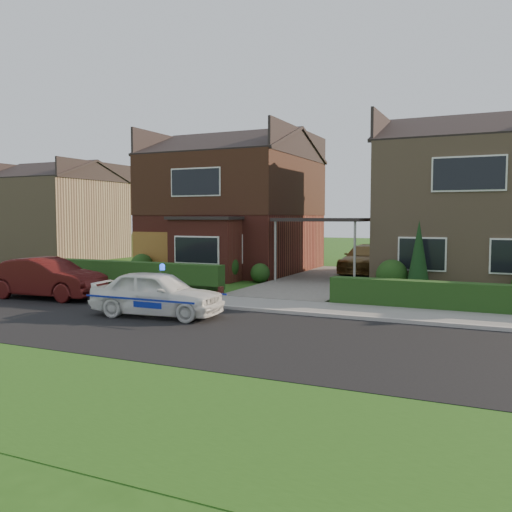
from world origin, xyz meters
The scene contains 25 objects.
ground centered at (0.00, 0.00, 0.00)m, with size 120.00×120.00×0.00m, color #234E15.
road centered at (0.00, 0.00, 0.00)m, with size 60.00×6.00×0.02m, color black.
kerb centered at (0.00, 3.05, 0.06)m, with size 60.00×0.16×0.12m, color #9E9993.
sidewalk centered at (0.00, 4.10, 0.05)m, with size 60.00×2.00×0.10m, color slate.
grass_verge centered at (0.00, -5.00, 0.00)m, with size 60.00×4.00×0.01m, color #234E15.
driveway centered at (0.00, 11.00, 0.06)m, with size 3.80×12.00×0.12m, color #666059.
house_left centered at (-5.78, 13.90, 3.81)m, with size 7.50×9.53×7.25m.
house_right centered at (5.80, 13.99, 3.66)m, with size 7.50×8.06×7.25m.
carport_link centered at (0.00, 10.95, 2.66)m, with size 3.80×3.00×2.77m.
garage_door centered at (-8.25, 9.96, 1.05)m, with size 2.20×0.10×2.10m, color brown.
dwarf_wall centered at (-5.80, 5.30, 0.18)m, with size 7.70×0.25×0.36m, color maroon.
hedge_left centered at (-5.80, 5.45, 0.00)m, with size 7.50×0.55×0.90m, color #113515.
hedge_right centered at (5.80, 5.35, 0.00)m, with size 7.50×0.55×0.80m, color #113515.
shrub_left_far centered at (-8.50, 9.50, 0.54)m, with size 1.08×1.08×1.08m, color #113515.
shrub_left_mid centered at (-4.00, 9.30, 0.66)m, with size 1.32×1.32×1.32m, color #113515.
shrub_left_near centered at (-2.40, 9.60, 0.42)m, with size 0.84×0.84×0.84m, color #113515.
shrub_right_near centered at (3.20, 9.40, 0.60)m, with size 1.20×1.20×1.20m, color #113515.
conifer_a centered at (4.20, 9.20, 1.30)m, with size 0.90×0.90×2.60m, color black.
neighbour_left centered at (-20.00, 16.00, 2.60)m, with size 6.50×7.00×5.20m, color #917559.
police_car centered at (-1.83, 1.20, 0.65)m, with size 3.51×3.94×1.46m.
driveway_car centered at (1.00, 14.50, 0.78)m, with size 1.86×4.57×1.33m, color brown.
street_car centered at (-7.24, 2.40, 0.70)m, with size 4.24×1.48×1.40m, color #3E0E0D.
potted_plant_a centered at (-8.39, 9.00, 0.38)m, with size 0.40×0.27×0.76m, color gray.
potted_plant_b centered at (-4.64, 6.00, 0.39)m, with size 0.43×0.34×0.78m, color gray.
potted_plant_c centered at (-6.66, 6.00, 0.38)m, with size 0.42×0.42×0.75m, color gray.
Camera 1 is at (7.02, -11.44, 2.83)m, focal length 38.00 mm.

